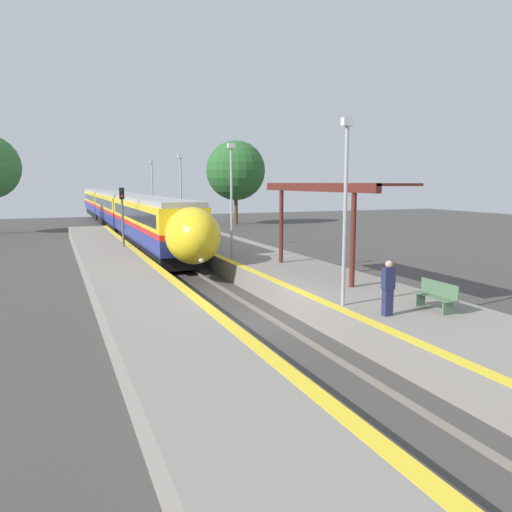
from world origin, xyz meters
The scene contains 15 objects.
ground_plane centered at (0.00, 0.00, 0.00)m, with size 120.00×120.00×0.00m, color #423F3D.
rail_left centered at (-0.72, 0.00, 0.07)m, with size 0.08×90.00×0.15m, color slate.
rail_right centered at (0.72, 0.00, 0.07)m, with size 0.08×90.00×0.15m, color slate.
train centered at (0.00, 37.47, 2.23)m, with size 2.76×62.78×3.89m.
platform_right centered at (3.97, 0.00, 0.48)m, with size 4.55×64.00×0.97m.
platform_left centered at (-3.36, 0.00, 0.48)m, with size 3.33×64.00×0.97m.
platform_bench centered at (4.58, -3.81, 1.43)m, with size 0.44×1.60×0.89m.
person_waiting centered at (2.77, -3.79, 1.82)m, with size 0.36×0.22×1.66m.
railway_signal centered at (-2.29, 15.92, 2.79)m, with size 0.28×0.28×4.58m.
lamppost_near centered at (2.24, -2.18, 4.30)m, with size 0.36×0.20×5.89m.
lamppost_mid centered at (2.24, 8.56, 4.30)m, with size 0.36×0.20×5.89m.
lamppost_far centered at (2.24, 19.30, 4.30)m, with size 0.36×0.20×5.89m.
lamppost_farthest centered at (2.24, 30.05, 4.30)m, with size 0.36×0.20×5.89m.
station_canopy centered at (4.66, 3.32, 4.58)m, with size 2.02×9.34×3.91m.
background_tree_right centered at (13.82, 39.78, 6.28)m, with size 6.90×6.90×9.74m.
Camera 1 is at (-6.31, -15.67, 4.88)m, focal length 35.00 mm.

